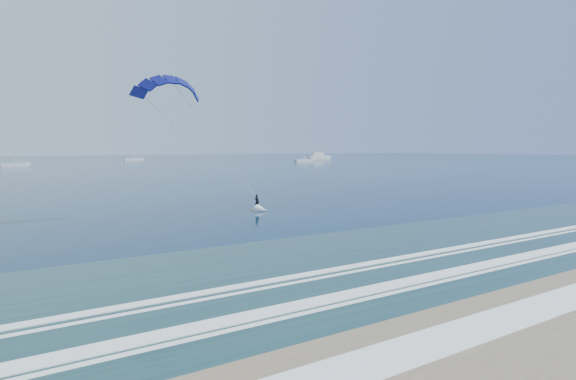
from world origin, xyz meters
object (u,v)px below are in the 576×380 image
(sailboat_4, at_px, (304,161))
(kitesurfer_rig, at_px, (215,140))
(motor_yacht, at_px, (318,156))
(sailboat_2, at_px, (15,165))
(sailboat_3, at_px, (133,159))

(sailboat_4, bearing_deg, kitesurfer_rig, -129.41)
(motor_yacht, distance_m, sailboat_4, 58.81)
(motor_yacht, height_order, sailboat_2, sailboat_2)
(sailboat_2, relative_size, sailboat_3, 0.93)
(kitesurfer_rig, xyz_separation_m, motor_yacht, (160.81, 186.92, -5.75))
(motor_yacht, relative_size, sailboat_4, 1.12)
(motor_yacht, relative_size, sailboat_3, 1.13)
(kitesurfer_rig, distance_m, motor_yacht, 246.64)
(kitesurfer_rig, xyz_separation_m, sailboat_2, (1.59, 156.53, -6.68))
(sailboat_3, bearing_deg, sailboat_2, -135.91)
(motor_yacht, distance_m, sailboat_2, 162.10)
(sailboat_3, relative_size, sailboat_4, 0.99)
(sailboat_3, bearing_deg, kitesurfer_rig, -106.25)
(kitesurfer_rig, bearing_deg, sailboat_3, 73.75)
(kitesurfer_rig, relative_size, sailboat_3, 1.19)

